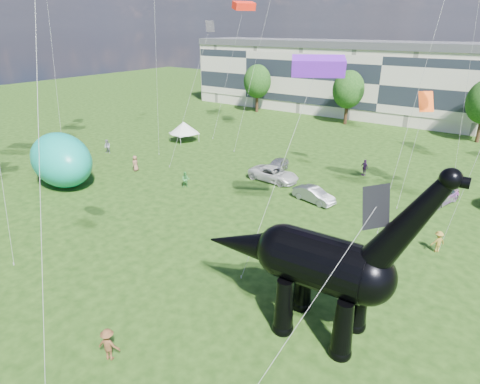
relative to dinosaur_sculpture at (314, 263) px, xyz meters
The scene contains 12 objects.
ground 7.79m from the dinosaur_sculpture, 141.93° to the right, with size 220.00×220.00×0.00m, color #16330C.
terrace_row 59.43m from the dinosaur_sculpture, 102.86° to the left, with size 78.00×11.00×12.00m, color beige.
tree_far_left 60.31m from the dinosaur_sculpture, 125.76° to the left, with size 5.20×5.20×9.44m.
tree_mid_left 51.90m from the dinosaur_sculpture, 109.39° to the left, with size 5.20×5.20×9.44m.
dinosaur_sculpture is the anchor object (origin of this frame).
car_silver 25.93m from the dinosaur_sculpture, 124.39° to the left, with size 1.71×4.26×1.45m, color #ADADB1.
car_grey 17.77m from the dinosaur_sculpture, 114.81° to the left, with size 1.48×4.26×1.40m, color gray.
car_white 22.96m from the dinosaur_sculpture, 125.84° to the left, with size 2.56×5.55×1.54m, color silver.
car_dark 22.80m from the dinosaur_sculpture, 83.58° to the left, with size 2.02×4.96×1.44m, color #595960.
gazebo_left 40.69m from the dinosaur_sculpture, 142.35° to the left, with size 5.14×5.14×2.87m.
inflatable_teal 31.20m from the dinosaur_sculpture, behind, with size 8.83×5.52×5.52m, color #0DA28D.
visitors 14.28m from the dinosaur_sculpture, 125.78° to the left, with size 54.53×35.30×1.84m.
Camera 1 is at (12.40, -12.89, 15.65)m, focal length 30.00 mm.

